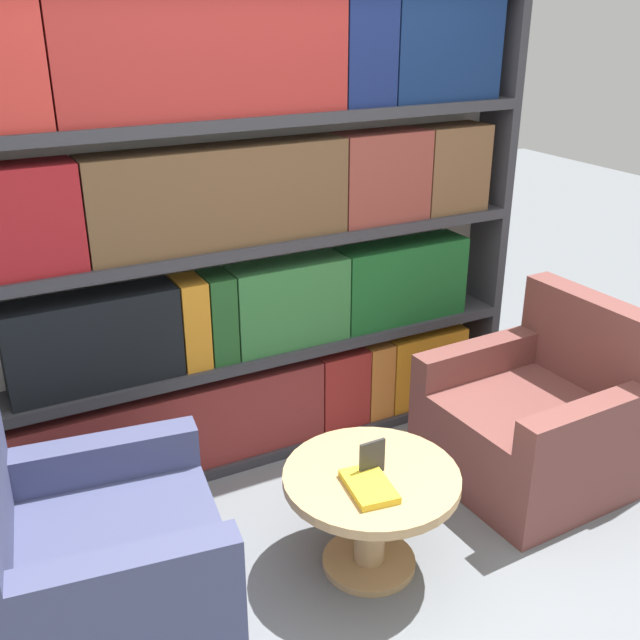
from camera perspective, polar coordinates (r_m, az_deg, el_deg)
name	(u,v)px	position (r m, az deg, el deg)	size (l,w,h in m)	color
ground_plane	(388,615)	(3.00, 5.17, -21.47)	(14.00, 14.00, 0.00)	slate
bookshelf	(248,244)	(3.42, -5.48, 5.77)	(2.85, 0.30, 2.19)	silver
armchair_left	(90,565)	(2.87, -17.09, -17.41)	(0.94, 0.92, 0.84)	#42476B
armchair_right	(539,421)	(3.69, 16.36, -7.39)	(0.86, 0.84, 0.84)	brown
coffee_table	(371,500)	(3.00, 3.89, -13.55)	(0.68, 0.68, 0.44)	tan
table_sign	(372,460)	(2.89, 3.99, -10.62)	(0.11, 0.06, 0.14)	black
stray_book	(369,486)	(2.83, 3.75, -12.53)	(0.19, 0.26, 0.03)	gold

